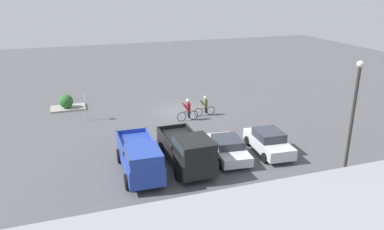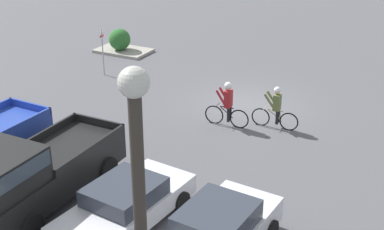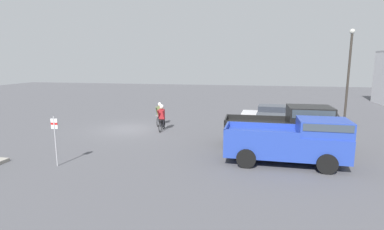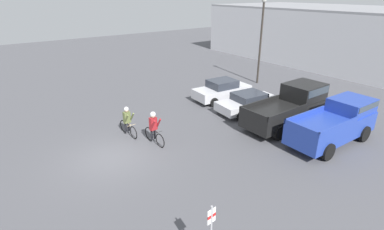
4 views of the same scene
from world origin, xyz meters
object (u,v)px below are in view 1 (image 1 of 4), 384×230
fire_lane_sign (85,104)px  lamppost (352,118)px  sedan_0 (268,142)px  pickup_truck_1 (140,157)px  shrub (66,101)px  pickup_truck_0 (188,150)px  cyclist_1 (205,106)px  cyclist_0 (188,109)px  sedan_1 (227,148)px

fire_lane_sign → lamppost: 19.68m
sedan_0 → fire_lane_sign: size_ratio=1.92×
pickup_truck_1 → shrub: 14.26m
sedan_0 → pickup_truck_0: pickup_truck_0 is taller
sedan_0 → cyclist_1: cyclist_1 is taller
cyclist_0 → cyclist_1: (-1.70, -0.67, -0.08)m
pickup_truck_1 → shrub: (3.71, -13.77, -0.38)m
pickup_truck_0 → cyclist_1: 9.52m
lamppost → shrub: size_ratio=5.84×
pickup_truck_0 → shrub: (6.52, -13.80, -0.43)m
pickup_truck_0 → lamppost: (-7.01, 4.88, 2.86)m
pickup_truck_1 → lamppost: bearing=153.4°
sedan_0 → cyclist_1: size_ratio=2.36×
sedan_1 → pickup_truck_0: pickup_truck_0 is taller
sedan_0 → sedan_1: sedan_0 is taller
sedan_1 → lamppost: bearing=127.4°
sedan_0 → cyclist_0: (3.02, -7.37, 0.18)m
lamppost → pickup_truck_1: bearing=-26.6°
pickup_truck_0 → pickup_truck_1: bearing=-0.7°
cyclist_0 → shrub: bearing=-33.3°
cyclist_1 → pickup_truck_1: bearing=50.1°
pickup_truck_1 → shrub: pickup_truck_1 is taller
sedan_0 → cyclist_0: cyclist_0 is taller
cyclist_0 → lamppost: 13.82m
cyclist_1 → lamppost: lamppost is taller
sedan_0 → cyclist_1: (1.32, -8.05, 0.10)m
cyclist_0 → shrub: size_ratio=1.53×
cyclist_0 → cyclist_1: cyclist_0 is taller
pickup_truck_0 → fire_lane_sign: pickup_truck_0 is taller
pickup_truck_0 → lamppost: 9.01m
sedan_0 → pickup_truck_0: (5.59, 0.46, 0.43)m
fire_lane_sign → pickup_truck_1: bearing=102.5°
sedan_1 → pickup_truck_0: bearing=12.5°
pickup_truck_1 → fire_lane_sign: fire_lane_sign is taller
sedan_0 → shrub: size_ratio=3.68×
sedan_1 → pickup_truck_0: 2.91m
pickup_truck_1 → cyclist_1: size_ratio=2.94×
sedan_0 → pickup_truck_1: pickup_truck_1 is taller
fire_lane_sign → lamppost: lamppost is taller
lamppost → shrub: lamppost is taller
sedan_1 → fire_lane_sign: (7.90, -9.77, 0.71)m
pickup_truck_1 → lamppost: size_ratio=0.78×
cyclist_1 → fire_lane_sign: bearing=-11.4°
pickup_truck_1 → cyclist_1: (-7.09, -8.47, -0.28)m
sedan_0 → fire_lane_sign: bearing=-42.9°
cyclist_0 → pickup_truck_1: bearing=55.4°
lamppost → cyclist_1: bearing=-78.5°
fire_lane_sign → shrub: fire_lane_sign is taller
shrub → sedan_0: bearing=132.2°
pickup_truck_1 → lamppost: 11.36m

